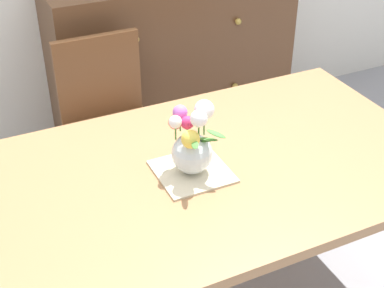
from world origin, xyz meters
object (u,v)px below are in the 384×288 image
object	(u,v)px
chair_far	(108,116)
flower_vase	(192,144)
dresser	(172,62)
dining_table	(213,183)

from	to	relation	value
chair_far	flower_vase	size ratio (longest dim) A/B	3.48
dresser	flower_vase	world-z (taller)	dresser
dining_table	flower_vase	world-z (taller)	flower_vase
dresser	dining_table	bearing A→B (deg)	-107.24
flower_vase	chair_far	bearing A→B (deg)	93.25
dining_table	dresser	world-z (taller)	dresser
dining_table	flower_vase	distance (m)	0.22
dresser	chair_far	bearing A→B (deg)	-138.79
flower_vase	dresser	bearing A→B (deg)	69.38
dresser	flower_vase	size ratio (longest dim) A/B	5.43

